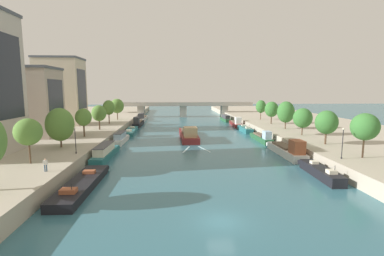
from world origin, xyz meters
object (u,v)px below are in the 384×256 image
Objects in this scene: moored_boat_right_near at (226,118)px; moored_boat_left_downstream at (82,184)px; moored_boat_left_far at (138,123)px; tree_left_third at (99,113)px; tree_left_distant at (117,106)px; tree_right_far at (365,127)px; barge_midriver at (189,134)px; tree_right_past_mid at (303,118)px; lamppost_left_bank at (75,139)px; moored_boat_right_downstream at (262,138)px; tree_left_past_mid at (60,125)px; moored_boat_left_gap_after at (142,118)px; moored_boat_right_second at (236,123)px; lamppost_right_bank at (343,142)px; bridge_far at (183,108)px; tree_right_midway at (272,109)px; tree_left_nearest at (109,108)px; moored_boat_right_gap_after at (320,172)px; tree_right_by_lamp at (327,122)px; moored_boat_left_near at (131,131)px; tree_left_end_of_row at (83,117)px; tree_left_by_lamp at (28,132)px; moored_boat_right_lone at (245,129)px; moored_boat_left_end at (105,152)px; moored_boat_left_lone at (121,138)px; tree_right_third at (261,107)px; person_on_quay at (45,164)px; tree_right_end_of_row at (286,112)px.

moored_boat_left_downstream is at bearing -113.45° from moored_boat_right_near.
moored_boat_left_far is 2.24× the size of tree_left_third.
tree_left_distant is 1.04× the size of tree_right_far.
tree_right_past_mid is at bearing -20.28° from barge_midriver.
tree_left_third reaches higher than lamppost_left_bank.
moored_boat_right_downstream is 42.57m from tree_left_past_mid.
moored_boat_left_gap_after is 1.10× the size of moored_boat_right_second.
lamppost_right_bank is at bearing -86.01° from moored_boat_right_second.
moored_boat_left_far reaches higher than moored_boat_left_gap_after.
moored_boat_right_downstream is 61.21m from bridge_far.
tree_left_third is 47.32m from tree_right_midway.
moored_boat_left_downstream is 1.03× the size of moored_boat_left_gap_after.
tree_left_nearest is at bearing 88.66° from tree_left_past_mid.
tree_right_by_lamp is (7.33, 12.19, 5.39)m from moored_boat_right_gap_after.
barge_midriver is 44.75m from moored_boat_left_gap_after.
lamppost_right_bank is (35.89, -39.86, 4.01)m from moored_boat_left_near.
tree_left_distant reaches higher than moored_boat_left_far.
tree_right_by_lamp is (7.11, -41.96, 5.13)m from moored_boat_right_second.
tree_left_past_mid is at bearing 179.63° from tree_right_by_lamp.
tree_left_end_of_row reaches higher than barge_midriver.
lamppost_left_bank is at bearing 54.24° from tree_left_by_lamp.
tree_right_by_lamp is at bearing 12.46° from tree_left_by_lamp.
tree_right_far reaches higher than tree_left_by_lamp.
moored_boat_left_downstream is 1.38× the size of moored_boat_right_lone.
tree_right_by_lamp reaches higher than moored_boat_left_near.
lamppost_right_bank is 86.45m from bridge_far.
moored_boat_left_lone is (0.11, 14.42, -0.01)m from moored_boat_left_end.
moored_boat_right_second is 39.23m from tree_left_distant.
tree_left_by_lamp is at bearing -127.29° from moored_boat_right_second.
tree_right_third is 3.90× the size of person_on_quay.
moored_boat_right_lone is at bearing 50.72° from person_on_quay.
moored_boat_left_end is 1.92× the size of tree_left_nearest.
bridge_far is at bearing 77.42° from moored_boat_left_end.
moored_boat_right_lone is at bearing -24.54° from moored_boat_left_far.
tree_right_third reaches higher than moored_boat_left_end.
tree_right_end_of_row reaches higher than lamppost_right_bank.
tree_left_nearest is 1.07× the size of tree_right_third.
tree_left_nearest is at bearing 133.77° from lamppost_right_bank.
lamppost_left_bank is (-43.19, -14.85, -1.44)m from tree_right_past_mid.
tree_left_nearest is 45.74m from bridge_far.
moored_boat_left_far is 59.22m from tree_right_by_lamp.
moored_boat_left_lone reaches higher than moored_boat_right_lone.
tree_left_distant reaches higher than moored_boat_right_lone.
moored_boat_left_near is at bearing 79.07° from tree_left_by_lamp.
moored_boat_right_downstream is at bearing 38.69° from person_on_quay.
bridge_far is at bearing 74.25° from tree_left_by_lamp.
tree_right_past_mid is at bearing 23.51° from tree_left_by_lamp.
tree_left_nearest is 10.69m from tree_left_distant.
moored_boat_left_lone is 1.48× the size of tree_left_distant.
tree_right_third is (46.86, -2.78, -0.22)m from tree_left_distant.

